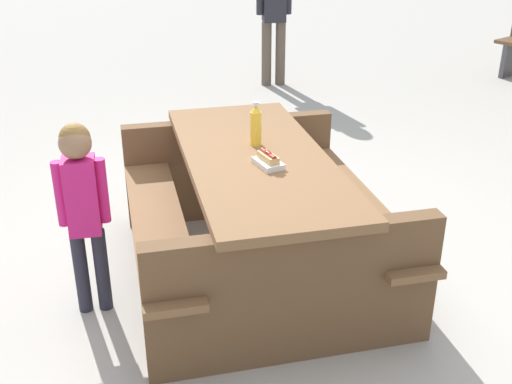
{
  "coord_description": "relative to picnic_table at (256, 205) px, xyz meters",
  "views": [
    {
      "loc": [
        3.18,
        -0.27,
        2.02
      ],
      "look_at": [
        0.0,
        0.0,
        0.52
      ],
      "focal_mm": 44.12,
      "sensor_mm": 36.0,
      "label": 1
    }
  ],
  "objects": [
    {
      "name": "picnic_table",
      "position": [
        0.0,
        0.0,
        0.0
      ],
      "size": [
        1.99,
        1.65,
        0.75
      ],
      "color": "brown",
      "rests_on": "ground"
    },
    {
      "name": "hotdog_tray",
      "position": [
        0.16,
        0.05,
        0.34
      ],
      "size": [
        0.21,
        0.17,
        0.08
      ],
      "color": "white",
      "rests_on": "picnic_table"
    },
    {
      "name": "soda_bottle",
      "position": [
        -0.15,
        0.01,
        0.42
      ],
      "size": [
        0.06,
        0.06,
        0.25
      ],
      "color": "yellow",
      "rests_on": "picnic_table"
    },
    {
      "name": "child_in_coat",
      "position": [
        0.29,
        -0.9,
        0.23
      ],
      "size": [
        0.17,
        0.26,
        1.05
      ],
      "color": "#262633",
      "rests_on": "ground"
    },
    {
      "name": "ground_plane",
      "position": [
        0.0,
        0.0,
        -0.44
      ],
      "size": [
        30.0,
        30.0,
        0.0
      ],
      "primitive_type": "plane",
      "color": "#B7B2A8",
      "rests_on": "ground"
    }
  ]
}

